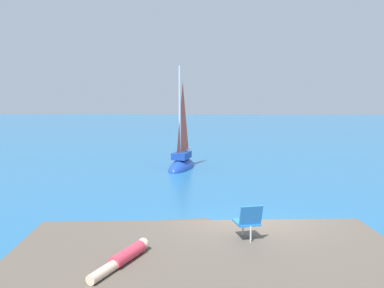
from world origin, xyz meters
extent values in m
plane|color=#236093|center=(0.00, 0.00, 0.00)|extent=(160.00, 160.00, 0.00)
cube|color=brown|center=(-0.96, -2.70, 0.36)|extent=(8.16, 4.76, 0.73)
cube|color=brown|center=(-1.33, -0.26, 0.00)|extent=(2.07, 1.96, 1.13)
cube|color=#545242|center=(-1.99, -0.40, 0.00)|extent=(1.17, 1.30, 0.75)
ellipsoid|color=#193D99|center=(-2.74, 10.52, 0.00)|extent=(1.67, 3.26, 1.07)
cube|color=#193D99|center=(-2.74, 10.52, 0.71)|extent=(1.00, 1.48, 0.35)
cylinder|color=#B7B7BC|center=(-2.80, 10.24, 2.96)|extent=(0.12, 0.12, 4.85)
cylinder|color=#B2B2B7|center=(-2.61, 11.19, 0.87)|extent=(0.48, 1.92, 0.09)
pyramid|color=#DB4C38|center=(-2.69, 10.77, 2.77)|extent=(0.37, 1.53, 3.69)
cylinder|color=#DB384C|center=(-2.44, -3.27, 0.85)|extent=(0.54, 0.93, 0.24)
cylinder|color=beige|center=(-2.70, -3.97, 0.82)|extent=(0.41, 0.72, 0.18)
sphere|color=beige|center=(-2.25, -2.75, 0.87)|extent=(0.22, 0.22, 0.22)
cube|color=blue|center=(-0.16, -1.91, 1.08)|extent=(0.61, 0.64, 0.04)
cube|color=blue|center=(-0.08, -2.16, 1.30)|extent=(0.50, 0.28, 0.45)
cylinder|color=silver|center=(-0.22, -1.72, 0.90)|extent=(0.04, 0.04, 0.35)
cylinder|color=silver|center=(-0.08, -2.16, 0.90)|extent=(0.04, 0.04, 0.35)
camera|label=1|loc=(-0.76, -10.25, 3.74)|focal=37.13mm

